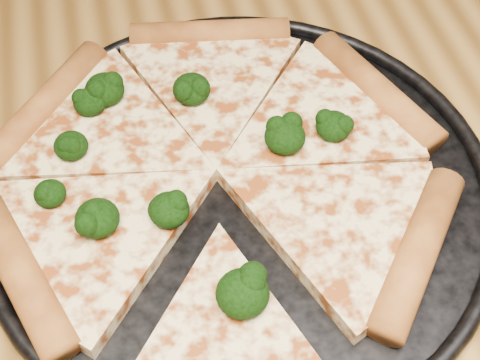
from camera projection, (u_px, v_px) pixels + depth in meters
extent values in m
cube|color=olive|center=(342.00, 295.00, 0.50)|extent=(1.20, 0.90, 0.04)
cylinder|color=black|center=(240.00, 190.00, 0.53)|extent=(0.38, 0.38, 0.01)
torus|color=black|center=(240.00, 185.00, 0.52)|extent=(0.40, 0.40, 0.01)
cylinder|color=#B1692C|center=(377.00, 90.00, 0.57)|extent=(0.08, 0.14, 0.03)
cylinder|color=#B1692C|center=(210.00, 34.00, 0.62)|extent=(0.15, 0.05, 0.03)
cylinder|color=#B1692C|center=(47.00, 104.00, 0.56)|extent=(0.11, 0.13, 0.03)
cylinder|color=#B1692C|center=(20.00, 272.00, 0.47)|extent=(0.08, 0.14, 0.03)
cylinder|color=#B1692C|center=(418.00, 251.00, 0.48)|extent=(0.11, 0.13, 0.03)
ellipsoid|color=black|center=(90.00, 102.00, 0.55)|extent=(0.03, 0.03, 0.02)
ellipsoid|color=black|center=(50.00, 193.00, 0.50)|extent=(0.02, 0.02, 0.02)
ellipsoid|color=black|center=(169.00, 210.00, 0.48)|extent=(0.03, 0.03, 0.02)
ellipsoid|color=black|center=(165.00, 209.00, 0.49)|extent=(0.02, 0.02, 0.02)
ellipsoid|color=black|center=(192.00, 89.00, 0.56)|extent=(0.03, 0.03, 0.02)
ellipsoid|color=black|center=(238.00, 293.00, 0.44)|extent=(0.03, 0.03, 0.02)
ellipsoid|color=black|center=(105.00, 90.00, 0.56)|extent=(0.03, 0.03, 0.02)
ellipsoid|color=black|center=(285.00, 137.00, 0.53)|extent=(0.03, 0.03, 0.02)
ellipsoid|color=black|center=(71.00, 146.00, 0.52)|extent=(0.03, 0.03, 0.02)
ellipsoid|color=black|center=(243.00, 294.00, 0.44)|extent=(0.04, 0.04, 0.03)
ellipsoid|color=black|center=(97.00, 218.00, 0.48)|extent=(0.03, 0.03, 0.02)
ellipsoid|color=black|center=(334.00, 126.00, 0.53)|extent=(0.03, 0.03, 0.02)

